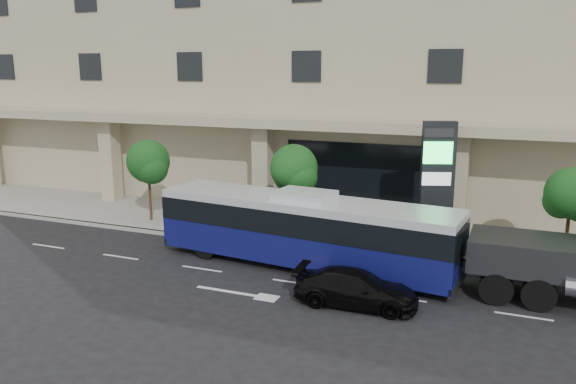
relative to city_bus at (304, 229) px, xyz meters
name	(u,v)px	position (x,y,z in m)	size (l,w,h in m)	color
ground	(308,270)	(0.28, -0.29, -1.60)	(120.00, 120.00, 0.00)	black
sidewalk	(343,234)	(0.28, 4.71, -1.52)	(120.00, 6.00, 0.15)	gray
curb	(324,253)	(0.28, 1.71, -1.52)	(120.00, 0.30, 0.15)	gray
convention_center	(394,34)	(0.28, 15.13, 8.38)	(60.00, 17.60, 20.00)	tan
tree_left	(149,164)	(-9.69, 3.30, 1.51)	(2.27, 2.20, 4.22)	#422B19
tree_mid	(294,172)	(-1.69, 3.30, 1.66)	(2.28, 2.20, 4.38)	#422B19
tree_right	(572,197)	(9.81, 3.30, 1.44)	(2.10, 2.00, 4.04)	#422B19
city_bus	(304,229)	(0.00, 0.00, 0.00)	(12.61, 3.97, 3.14)	black
black_sedan	(356,288)	(2.95, -2.94, -0.99)	(1.71, 4.21, 1.22)	black
signage_pylon	(437,185)	(4.64, 3.89, 1.39)	(1.47, 0.93, 5.59)	black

